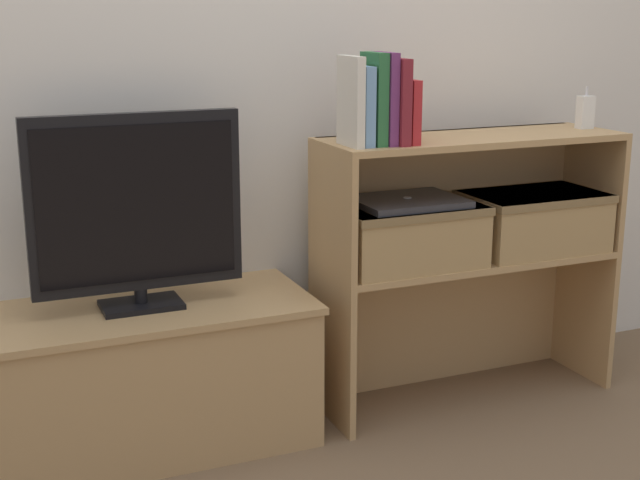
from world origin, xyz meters
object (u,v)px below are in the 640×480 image
laptop (407,201)px  book_maroon (394,101)px  book_forest (374,99)px  book_plum (384,99)px  book_skyblue (362,106)px  book_crimson (405,111)px  tv_stand (145,378)px  book_ivory (351,102)px  tv (136,208)px  storage_basket_right (533,218)px  storage_basket_left (407,232)px  baby_monitor (585,112)px

laptop → book_maroon: bearing=-151.8°
book_forest → book_plum: bearing=0.0°
book_skyblue → book_crimson: book_skyblue is taller
tv_stand → book_plum: (0.70, -0.10, 0.77)m
tv_stand → laptop: laptop is taller
tv_stand → book_ivory: book_ivory is taller
tv_stand → book_plum: 1.04m
book_crimson → book_maroon: bearing=180.0°
tv → book_skyblue: bearing=-8.7°
book_ivory → book_skyblue: bearing=-0.0°
book_ivory → laptop: book_ivory is taller
book_ivory → book_forest: book_forest is taller
book_forest → storage_basket_right: bearing=3.7°
book_ivory → storage_basket_left: 0.45m
book_maroon → storage_basket_right: size_ratio=0.55×
storage_basket_left → storage_basket_right: size_ratio=1.00×
baby_monitor → book_crimson: bearing=-175.5°
book_crimson → tv_stand: bearing=172.7°
book_maroon → book_skyblue: bearing=-180.0°
book_crimson → baby_monitor: 0.69m
baby_monitor → storage_basket_right: (-0.19, -0.01, -0.33)m
book_forest → storage_basket_left: 0.43m
book_crimson → laptop: (0.03, 0.04, -0.27)m
baby_monitor → tv_stand: bearing=178.2°
book_skyblue → book_plum: (0.07, 0.00, 0.02)m
book_skyblue → storage_basket_left: bearing=12.5°
baby_monitor → laptop: 0.69m
tv_stand → baby_monitor: size_ratio=7.08×
book_skyblue → book_forest: book_forest is taller
book_ivory → book_plum: book_plum is taller
book_maroon → book_crimson: bearing=-0.0°
book_forest → storage_basket_right: book_forest is taller
tv_stand → book_ivory: size_ratio=3.82×
book_ivory → book_crimson: bearing=-0.0°
book_ivory → baby_monitor: (0.86, 0.05, -0.07)m
tv_stand → laptop: size_ratio=2.99×
tv → book_forest: book_forest is taller
book_plum → book_crimson: size_ratio=1.42×
book_crimson → book_plum: bearing=180.0°
book_ivory → book_crimson: (0.17, -0.00, -0.03)m
book_maroon → book_crimson: size_ratio=1.33×
book_ivory → baby_monitor: 0.86m
tv → storage_basket_right: (1.26, -0.06, -0.13)m
tv → book_ivory: (0.59, -0.10, 0.27)m
book_plum → book_maroon: size_ratio=1.07×
storage_basket_right → book_ivory: bearing=-176.7°
tv_stand → book_crimson: 1.06m
baby_monitor → laptop: size_ratio=0.42×
tv → book_skyblue: (0.63, -0.10, 0.26)m
book_crimson → tv: bearing=172.8°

